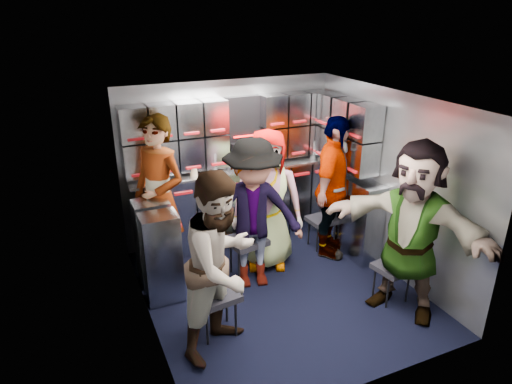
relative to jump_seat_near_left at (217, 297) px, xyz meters
name	(u,v)px	position (x,y,z in m)	size (l,w,h in m)	color
floor	(279,290)	(0.86, 0.38, -0.40)	(3.00, 3.00, 0.00)	black
wall_back	(229,161)	(0.86, 1.88, 0.65)	(2.80, 0.04, 2.10)	gray
wall_left	(143,229)	(-0.54, 0.38, 0.65)	(0.04, 3.00, 2.10)	gray
wall_right	(390,184)	(2.26, 0.38, 0.65)	(0.04, 3.00, 2.10)	gray
ceiling	(283,101)	(0.86, 0.38, 1.70)	(2.80, 3.00, 0.02)	silver
cart_bank_back	(235,206)	(0.86, 1.67, 0.09)	(2.68, 0.38, 0.99)	#90969E
cart_bank_left	(158,250)	(-0.33, 0.94, 0.09)	(0.38, 0.76, 0.99)	#90969E
counter	(235,169)	(0.86, 1.67, 0.61)	(2.68, 0.42, 0.03)	silver
locker_bank_back	(232,131)	(0.86, 1.73, 1.09)	(2.68, 0.28, 0.82)	#90969E
locker_bank_right	(347,133)	(2.11, 1.08, 1.09)	(0.28, 1.00, 0.82)	#90969E
right_cabinet	(346,210)	(2.11, 0.98, 0.10)	(0.28, 1.20, 1.00)	#90969E
coffee_niche	(244,130)	(1.04, 1.79, 1.07)	(0.46, 0.16, 0.84)	black
red_latch_strip	(241,184)	(0.86, 1.47, 0.48)	(2.60, 0.02, 0.03)	#A71117
jump_seat_near_left	(217,297)	(0.00, 0.00, 0.00)	(0.43, 0.41, 0.46)	black
jump_seat_mid_left	(247,243)	(0.65, 0.82, 0.02)	(0.46, 0.44, 0.48)	black
jump_seat_center	(261,225)	(0.98, 1.15, 0.03)	(0.49, 0.47, 0.49)	black
jump_seat_mid_right	(322,221)	(1.81, 1.06, -0.04)	(0.37, 0.35, 0.41)	black
jump_seat_near_right	(393,269)	(1.87, -0.24, -0.03)	(0.40, 0.39, 0.42)	black
attendant_standing	(160,198)	(-0.19, 1.30, 0.54)	(0.69, 0.45, 1.88)	black
attendant_arc_a	(222,265)	(0.00, -0.18, 0.45)	(0.83, 0.65, 1.71)	black
attendant_arc_b	(253,215)	(0.65, 0.64, 0.45)	(1.10, 0.63, 1.70)	black
attendant_arc_c	(267,200)	(0.98, 0.97, 0.44)	(0.82, 0.53, 1.68)	black
attendant_arc_d	(332,188)	(1.81, 0.88, 0.48)	(1.04, 0.43, 1.77)	black
attendant_arc_e	(411,230)	(1.87, -0.42, 0.51)	(1.69, 0.54, 1.82)	black
bottle_left	(215,163)	(0.57, 1.62, 0.75)	(0.07, 0.07, 0.24)	white
bottle_mid	(245,159)	(0.97, 1.62, 0.75)	(0.06, 0.06, 0.24)	white
bottle_right	(313,149)	(1.97, 1.62, 0.75)	(0.07, 0.07, 0.24)	white
cup_left	(194,172)	(0.30, 1.61, 0.68)	(0.09, 0.09, 0.10)	tan
cup_right	(321,154)	(2.08, 1.61, 0.67)	(0.08, 0.08, 0.09)	tan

